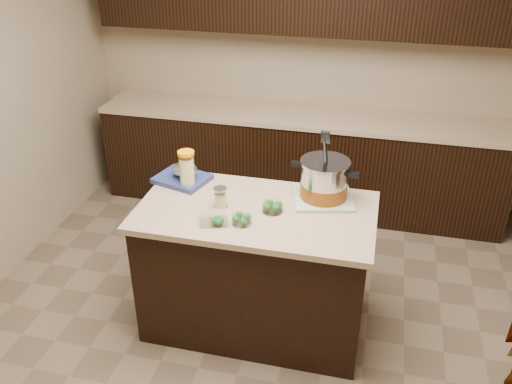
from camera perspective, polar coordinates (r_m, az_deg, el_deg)
ground_plane at (r=3.86m, az=0.00°, el=-13.38°), size 4.00×4.00×0.00m
room_shell at (r=2.99m, az=0.00°, el=11.75°), size 4.04×4.04×2.72m
back_cabinets at (r=4.86m, az=4.88°, el=8.85°), size 3.60×0.63×2.33m
island at (r=3.57m, az=0.00°, el=-8.00°), size 1.46×0.81×0.90m
dish_towel at (r=3.45m, az=7.07°, el=-0.56°), size 0.43×0.43×0.02m
stock_pot at (r=3.40m, az=7.18°, el=1.10°), size 0.44×0.36×0.44m
lemonade_pitcher at (r=3.53m, az=-7.27°, el=2.15°), size 0.14×0.14×0.26m
mason_jar at (r=3.32m, az=-3.77°, el=-0.62°), size 0.10×0.10×0.14m
broccoli_tub_left at (r=3.29m, az=1.75°, el=-1.62°), size 0.17×0.17×0.06m
broccoli_tub_right at (r=3.17m, az=-1.53°, el=-2.95°), size 0.15×0.15×0.06m
broccoli_tub_rect at (r=3.18m, az=-4.47°, el=-2.83°), size 0.19×0.16×0.06m
blue_tray at (r=3.66m, az=-7.66°, el=1.76°), size 0.39×0.35×0.13m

